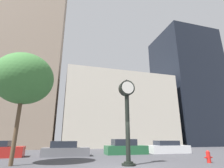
% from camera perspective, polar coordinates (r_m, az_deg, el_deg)
% --- Properties ---
extents(building_tall_tower, '(12.08, 12.00, 41.34)m').
position_cam_1_polar(building_tall_tower, '(39.05, -24.93, 13.87)').
color(building_tall_tower, gray).
rests_on(building_tall_tower, ground_plane).
extents(building_storefront_row, '(20.33, 12.00, 13.17)m').
position_cam_1_polar(building_storefront_row, '(35.27, 1.47, -9.00)').
color(building_storefront_row, beige).
rests_on(building_storefront_row, ground_plane).
extents(building_glass_modern, '(12.39, 12.00, 26.20)m').
position_cam_1_polar(building_glass_modern, '(45.05, 23.27, -0.94)').
color(building_glass_modern, black).
rests_on(building_glass_modern, ground_plane).
extents(street_clock, '(1.00, 0.82, 5.31)m').
position_cam_1_polar(street_clock, '(11.33, 4.96, -8.37)').
color(street_clock, black).
rests_on(street_clock, ground_plane).
extents(car_grey, '(4.14, 1.90, 1.28)m').
position_cam_1_polar(car_grey, '(17.13, -15.00, -20.05)').
color(car_grey, slate).
rests_on(car_grey, ground_plane).
extents(car_green, '(4.17, 1.74, 1.44)m').
position_cam_1_polar(car_green, '(18.68, 4.40, -20.06)').
color(car_green, '#236038').
rests_on(car_green, ground_plane).
extents(car_white, '(4.34, 2.07, 1.28)m').
position_cam_1_polar(car_white, '(20.89, 17.81, -19.20)').
color(car_white, silver).
rests_on(car_white, ground_plane).
extents(fire_hydrant_far, '(0.59, 0.25, 0.76)m').
position_cam_1_polar(fire_hydrant_far, '(13.89, 28.95, -20.00)').
color(fire_hydrant_far, red).
rests_on(fire_hydrant_far, ground_plane).
extents(bare_tree, '(3.77, 3.77, 7.02)m').
position_cam_1_polar(bare_tree, '(13.00, -26.75, 1.52)').
color(bare_tree, brown).
rests_on(bare_tree, ground_plane).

